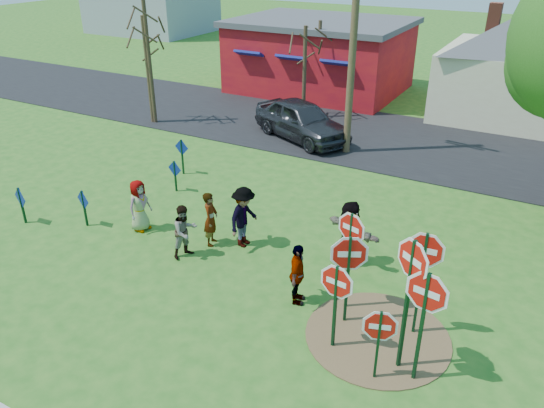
{
  "coord_description": "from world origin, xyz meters",
  "views": [
    {
      "loc": [
        6.88,
        -10.16,
        7.92
      ],
      "look_at": [
        0.72,
        1.01,
        1.5
      ],
      "focal_mm": 35.0,
      "sensor_mm": 36.0,
      "label": 1
    }
  ],
  "objects_px": {
    "stop_sign_c": "(411,276)",
    "suv": "(302,120)",
    "person_a": "(139,205)",
    "stop_sign_d": "(424,259)",
    "person_b": "(211,219)",
    "utility_pole": "(354,32)",
    "stop_sign_a": "(336,289)",
    "stop_sign_b": "(351,237)"
  },
  "relations": [
    {
      "from": "stop_sign_b",
      "to": "suv",
      "type": "height_order",
      "value": "stop_sign_b"
    },
    {
      "from": "stop_sign_d",
      "to": "person_a",
      "type": "distance_m",
      "value": 8.6
    },
    {
      "from": "stop_sign_a",
      "to": "person_b",
      "type": "xyz_separation_m",
      "value": [
        -4.75,
        2.3,
        -0.69
      ]
    },
    {
      "from": "stop_sign_b",
      "to": "person_b",
      "type": "relative_size",
      "value": 1.64
    },
    {
      "from": "utility_pole",
      "to": "stop_sign_a",
      "type": "bearing_deg",
      "value": -69.64
    },
    {
      "from": "person_a",
      "to": "stop_sign_c",
      "type": "bearing_deg",
      "value": -98.72
    },
    {
      "from": "stop_sign_a",
      "to": "stop_sign_d",
      "type": "distance_m",
      "value": 1.96
    },
    {
      "from": "suv",
      "to": "utility_pole",
      "type": "bearing_deg",
      "value": -78.45
    },
    {
      "from": "stop_sign_a",
      "to": "stop_sign_b",
      "type": "bearing_deg",
      "value": 107.87
    },
    {
      "from": "stop_sign_c",
      "to": "utility_pole",
      "type": "bearing_deg",
      "value": 150.87
    },
    {
      "from": "person_b",
      "to": "utility_pole",
      "type": "relative_size",
      "value": 0.18
    },
    {
      "from": "person_a",
      "to": "stop_sign_a",
      "type": "bearing_deg",
      "value": -101.82
    },
    {
      "from": "stop_sign_a",
      "to": "person_b",
      "type": "relative_size",
      "value": 1.36
    },
    {
      "from": "stop_sign_d",
      "to": "stop_sign_a",
      "type": "bearing_deg",
      "value": -141.28
    },
    {
      "from": "stop_sign_b",
      "to": "stop_sign_d",
      "type": "bearing_deg",
      "value": 12.11
    },
    {
      "from": "stop_sign_a",
      "to": "stop_sign_c",
      "type": "height_order",
      "value": "stop_sign_c"
    },
    {
      "from": "stop_sign_a",
      "to": "utility_pole",
      "type": "distance_m",
      "value": 12.18
    },
    {
      "from": "stop_sign_b",
      "to": "stop_sign_c",
      "type": "xyz_separation_m",
      "value": [
        1.69,
        -1.32,
        0.31
      ]
    },
    {
      "from": "stop_sign_a",
      "to": "person_b",
      "type": "height_order",
      "value": "stop_sign_a"
    },
    {
      "from": "person_a",
      "to": "person_b",
      "type": "xyz_separation_m",
      "value": [
        2.34,
        0.33,
        0.01
      ]
    },
    {
      "from": "stop_sign_c",
      "to": "suv",
      "type": "xyz_separation_m",
      "value": [
        -7.82,
        11.45,
        -1.36
      ]
    },
    {
      "from": "stop_sign_c",
      "to": "person_b",
      "type": "relative_size",
      "value": 1.96
    },
    {
      "from": "stop_sign_a",
      "to": "stop_sign_b",
      "type": "distance_m",
      "value": 1.5
    },
    {
      "from": "stop_sign_a",
      "to": "suv",
      "type": "bearing_deg",
      "value": 126.24
    },
    {
      "from": "stop_sign_a",
      "to": "stop_sign_c",
      "type": "relative_size",
      "value": 0.69
    },
    {
      "from": "stop_sign_c",
      "to": "stop_sign_d",
      "type": "height_order",
      "value": "stop_sign_c"
    },
    {
      "from": "stop_sign_b",
      "to": "utility_pole",
      "type": "bearing_deg",
      "value": 128.01
    },
    {
      "from": "stop_sign_d",
      "to": "person_b",
      "type": "bearing_deg",
      "value": 166.89
    },
    {
      "from": "stop_sign_c",
      "to": "suv",
      "type": "distance_m",
      "value": 13.93
    },
    {
      "from": "stop_sign_c",
      "to": "person_a",
      "type": "height_order",
      "value": "stop_sign_c"
    },
    {
      "from": "stop_sign_b",
      "to": "person_a",
      "type": "height_order",
      "value": "stop_sign_b"
    },
    {
      "from": "suv",
      "to": "utility_pole",
      "type": "relative_size",
      "value": 0.54
    },
    {
      "from": "stop_sign_b",
      "to": "utility_pole",
      "type": "xyz_separation_m",
      "value": [
        -3.82,
        9.59,
        2.85
      ]
    },
    {
      "from": "stop_sign_d",
      "to": "suv",
      "type": "relative_size",
      "value": 0.55
    },
    {
      "from": "stop_sign_b",
      "to": "person_b",
      "type": "xyz_separation_m",
      "value": [
        -4.49,
        0.89,
        -1.12
      ]
    },
    {
      "from": "stop_sign_a",
      "to": "suv",
      "type": "xyz_separation_m",
      "value": [
        -6.4,
        11.54,
        -0.62
      ]
    },
    {
      "from": "stop_sign_a",
      "to": "person_a",
      "type": "relative_size",
      "value": 1.36
    },
    {
      "from": "stop_sign_b",
      "to": "stop_sign_c",
      "type": "height_order",
      "value": "stop_sign_c"
    },
    {
      "from": "person_b",
      "to": "utility_pole",
      "type": "xyz_separation_m",
      "value": [
        0.67,
        8.7,
        3.97
      ]
    },
    {
      "from": "suv",
      "to": "person_a",
      "type": "bearing_deg",
      "value": -159.38
    },
    {
      "from": "stop_sign_d",
      "to": "utility_pole",
      "type": "bearing_deg",
      "value": 115.71
    },
    {
      "from": "stop_sign_c",
      "to": "stop_sign_d",
      "type": "bearing_deg",
      "value": 124.94
    }
  ]
}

